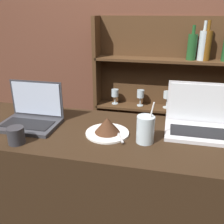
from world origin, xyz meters
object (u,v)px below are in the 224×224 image
Objects in this scene: laptop_far at (201,122)px; water_glass at (145,129)px; laptop_near at (32,115)px; cake_plate at (107,127)px; coffee_cup at (16,135)px.

water_glass is (-0.26, -0.17, 0.01)m from laptop_far.
laptop_far is (0.87, 0.10, 0.00)m from laptop_near.
cake_plate reaches higher than coffee_cup.
water_glass is at bearing -146.33° from laptop_far.
laptop_near is 3.86× the size of coffee_cup.
cake_plate is at bearing 168.25° from water_glass.
cake_plate is 0.19m from water_glass.
laptop_far is 0.47m from cake_plate.
laptop_near reaches higher than coffee_cup.
laptop_far is 4.43× the size of coffee_cup.
laptop_far is 1.75× the size of water_glass.
laptop_near reaches higher than water_glass.
cake_plate is (-0.45, -0.13, -0.02)m from laptop_far.
laptop_near is 1.53× the size of water_glass.
water_glass is 0.59m from coffee_cup.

